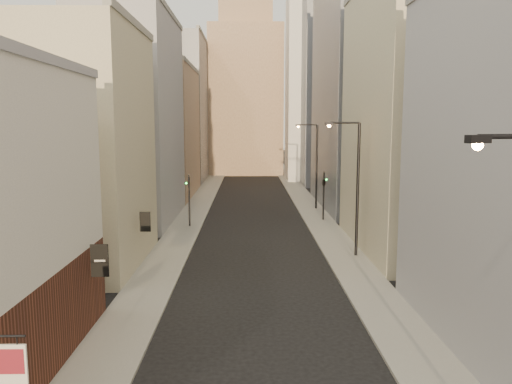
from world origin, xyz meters
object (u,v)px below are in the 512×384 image
clock_tower (246,83)px  streetlamp_far (315,161)px  streetlamp_mid (354,181)px  traffic_light_right (324,184)px  traffic_light_left (189,192)px  white_tower (311,71)px

clock_tower → streetlamp_far: bearing=-79.8°
clock_tower → streetlamp_mid: bearing=-82.9°
clock_tower → traffic_light_right: bearing=-81.1°
clock_tower → streetlamp_far: clock_tower is taller
traffic_light_left → streetlamp_mid: bearing=153.7°
traffic_light_left → traffic_light_right: same height
streetlamp_mid → traffic_light_right: 13.85m
white_tower → streetlamp_far: white_tower is taller
white_tower → traffic_light_left: size_ratio=8.30×
traffic_light_left → white_tower: bearing=-99.1°
traffic_light_left → traffic_light_right: 13.42m
white_tower → streetlamp_mid: 52.16m
clock_tower → streetlamp_mid: clock_tower is taller
clock_tower → white_tower: 17.83m
clock_tower → white_tower: bearing=-51.8°
clock_tower → traffic_light_left: 55.70m
white_tower → streetlamp_far: (-3.10, -29.87, -13.08)m
white_tower → streetlamp_far: size_ratio=4.29×
streetlamp_far → traffic_light_right: size_ratio=1.93×
streetlamp_mid → streetlamp_far: 20.56m
white_tower → traffic_light_left: 45.38m
clock_tower → traffic_light_left: size_ratio=8.98×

